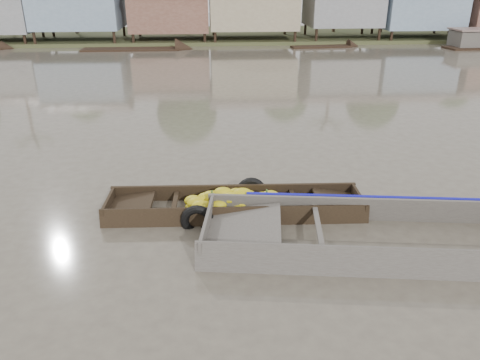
{
  "coord_description": "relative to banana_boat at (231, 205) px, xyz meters",
  "views": [
    {
      "loc": [
        -1.2,
        -8.24,
        4.78
      ],
      "look_at": [
        -0.54,
        0.79,
        0.8
      ],
      "focal_mm": 35.0,
      "sensor_mm": 36.0,
      "label": 1
    }
  ],
  "objects": [
    {
      "name": "ground",
      "position": [
        0.73,
        -0.89,
        -0.16
      ],
      "size": [
        120.0,
        120.0,
        0.0
      ],
      "primitive_type": "plane",
      "color": "#544C40",
      "rests_on": "ground"
    },
    {
      "name": "banana_boat",
      "position": [
        0.0,
        0.0,
        0.0
      ],
      "size": [
        5.64,
        1.54,
        0.77
      ],
      "rotation": [
        0.0,
        0.0,
        -0.04
      ],
      "color": "black",
      "rests_on": "ground"
    },
    {
      "name": "viewer_boat",
      "position": [
        3.56,
        -1.7,
        -0.08
      ],
      "size": [
        8.63,
        3.31,
        0.68
      ],
      "rotation": [
        0.0,
        0.0,
        -0.14
      ],
      "color": "#48423D",
      "rests_on": "ground"
    },
    {
      "name": "distant_boats",
      "position": [
        14.18,
        23.13,
        0.07
      ],
      "size": [
        46.4,
        15.95,
        1.38
      ],
      "color": "black",
      "rests_on": "ground"
    }
  ]
}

